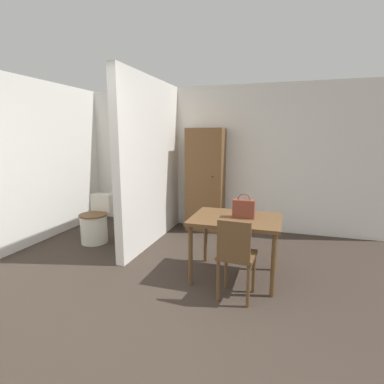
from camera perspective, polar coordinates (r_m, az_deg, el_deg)
The scene contains 9 objects.
ground_plane at distance 2.78m, azimuth -15.59°, elevation -26.19°, with size 16.00×16.00×0.00m, color #382D26.
wall_back at distance 5.46m, azimuth 3.80°, elevation 6.41°, with size 5.73×0.12×2.50m.
wall_left at distance 5.14m, azimuth -28.99°, elevation 4.84°, with size 0.12×4.39×2.50m.
partition_wall at distance 4.66m, azimuth -7.72°, elevation 5.61°, with size 0.12×2.05×2.50m.
dining_table at distance 3.50m, azimuth 8.35°, elevation -6.18°, with size 1.01×0.78×0.73m.
wooden_chair at distance 3.08m, azimuth 8.34°, elevation -11.79°, with size 0.39×0.39×0.86m.
toilet at distance 4.98m, azimuth -17.86°, elevation -5.68°, with size 0.43×0.58×0.72m.
handbag at distance 3.46m, azimuth 9.82°, elevation -3.09°, with size 0.24×0.11×0.28m.
wooden_cabinet at distance 5.24m, azimuth 2.57°, elevation 2.30°, with size 0.64×0.41×1.78m.
Camera 1 is at (1.28, -1.84, 1.65)m, focal length 28.00 mm.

